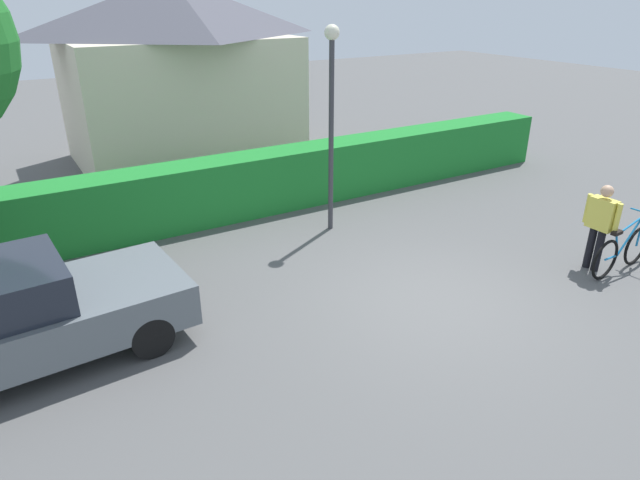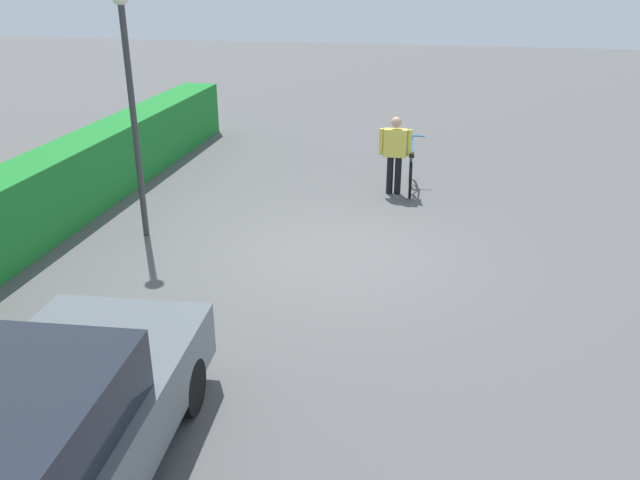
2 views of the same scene
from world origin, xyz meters
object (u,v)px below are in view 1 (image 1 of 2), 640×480
at_px(bicycle, 622,251).
at_px(street_lamp, 331,102).
at_px(parked_car_near, 0,318).
at_px(person_rider, 600,222).

distance_m(bicycle, street_lamp, 5.80).
bearing_deg(street_lamp, parked_car_near, -163.50).
bearing_deg(person_rider, parked_car_near, 166.56).
distance_m(parked_car_near, bicycle, 9.65).
relative_size(parked_car_near, person_rider, 2.85).
bearing_deg(bicycle, parked_car_near, 165.17).
xyz_separation_m(parked_car_near, person_rider, (9.01, -2.15, 0.15)).
bearing_deg(bicycle, person_rider, 134.27).
xyz_separation_m(bicycle, street_lamp, (-3.28, 4.26, 2.19)).
height_order(bicycle, street_lamp, street_lamp).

